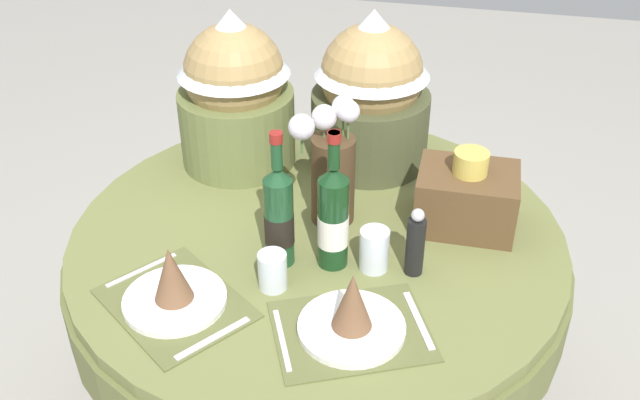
{
  "coord_description": "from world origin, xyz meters",
  "views": [
    {
      "loc": [
        0.35,
        -1.54,
        1.89
      ],
      "look_at": [
        0.0,
        0.03,
        0.82
      ],
      "focal_mm": 41.76,
      "sensor_mm": 36.0,
      "label": 1
    }
  ],
  "objects_px": {
    "wine_bottle_left": "(333,217)",
    "gift_tub_back_left": "(235,85)",
    "flower_vase": "(332,166)",
    "tumbler_near_right": "(273,271)",
    "dining_table": "(317,270)",
    "woven_basket_side_right": "(466,197)",
    "gift_tub_back_centre": "(371,86)",
    "place_setting_left": "(173,288)",
    "place_setting_right": "(352,316)",
    "tumbler_mid": "(374,250)",
    "wine_bottle_centre": "(279,216)",
    "pepper_mill": "(415,244)"
  },
  "relations": [
    {
      "from": "dining_table",
      "to": "tumbler_mid",
      "type": "distance_m",
      "value": 0.27
    },
    {
      "from": "flower_vase",
      "to": "wine_bottle_left",
      "type": "relative_size",
      "value": 0.96
    },
    {
      "from": "tumbler_mid",
      "to": "gift_tub_back_centre",
      "type": "bearing_deg",
      "value": 100.88
    },
    {
      "from": "wine_bottle_centre",
      "to": "wine_bottle_left",
      "type": "bearing_deg",
      "value": 9.44
    },
    {
      "from": "place_setting_right",
      "to": "wine_bottle_left",
      "type": "xyz_separation_m",
      "value": [
        -0.09,
        0.23,
        0.09
      ]
    },
    {
      "from": "pepper_mill",
      "to": "place_setting_left",
      "type": "bearing_deg",
      "value": -155.48
    },
    {
      "from": "place_setting_left",
      "to": "wine_bottle_centre",
      "type": "xyz_separation_m",
      "value": [
        0.2,
        0.21,
        0.09
      ]
    },
    {
      "from": "dining_table",
      "to": "place_setting_right",
      "type": "height_order",
      "value": "place_setting_right"
    },
    {
      "from": "flower_vase",
      "to": "tumbler_near_right",
      "type": "distance_m",
      "value": 0.34
    },
    {
      "from": "dining_table",
      "to": "pepper_mill",
      "type": "relative_size",
      "value": 7.18
    },
    {
      "from": "dining_table",
      "to": "gift_tub_back_left",
      "type": "distance_m",
      "value": 0.58
    },
    {
      "from": "place_setting_left",
      "to": "wine_bottle_left",
      "type": "xyz_separation_m",
      "value": [
        0.32,
        0.23,
        0.09
      ]
    },
    {
      "from": "tumbler_near_right",
      "to": "woven_basket_side_right",
      "type": "height_order",
      "value": "woven_basket_side_right"
    },
    {
      "from": "place_setting_left",
      "to": "gift_tub_back_left",
      "type": "xyz_separation_m",
      "value": [
        -0.06,
        0.66,
        0.2
      ]
    },
    {
      "from": "dining_table",
      "to": "wine_bottle_centre",
      "type": "xyz_separation_m",
      "value": [
        -0.06,
        -0.14,
        0.26
      ]
    },
    {
      "from": "place_setting_right",
      "to": "gift_tub_back_centre",
      "type": "distance_m",
      "value": 0.78
    },
    {
      "from": "place_setting_left",
      "to": "flower_vase",
      "type": "relative_size",
      "value": 1.21
    },
    {
      "from": "wine_bottle_centre",
      "to": "tumbler_mid",
      "type": "height_order",
      "value": "wine_bottle_centre"
    },
    {
      "from": "tumbler_near_right",
      "to": "gift_tub_back_centre",
      "type": "xyz_separation_m",
      "value": [
        0.12,
        0.64,
        0.2
      ]
    },
    {
      "from": "dining_table",
      "to": "place_setting_right",
      "type": "relative_size",
      "value": 3.17
    },
    {
      "from": "woven_basket_side_right",
      "to": "gift_tub_back_left",
      "type": "bearing_deg",
      "value": 164.46
    },
    {
      "from": "dining_table",
      "to": "pepper_mill",
      "type": "distance_m",
      "value": 0.36
    },
    {
      "from": "wine_bottle_centre",
      "to": "gift_tub_back_centre",
      "type": "height_order",
      "value": "gift_tub_back_centre"
    },
    {
      "from": "tumbler_mid",
      "to": "pepper_mill",
      "type": "distance_m",
      "value": 0.1
    },
    {
      "from": "dining_table",
      "to": "tumbler_mid",
      "type": "bearing_deg",
      "value": -34.22
    },
    {
      "from": "gift_tub_back_left",
      "to": "gift_tub_back_centre",
      "type": "bearing_deg",
      "value": 12.62
    },
    {
      "from": "wine_bottle_left",
      "to": "gift_tub_back_left",
      "type": "height_order",
      "value": "gift_tub_back_left"
    },
    {
      "from": "dining_table",
      "to": "tumbler_near_right",
      "type": "relative_size",
      "value": 13.92
    },
    {
      "from": "tumbler_near_right",
      "to": "gift_tub_back_centre",
      "type": "height_order",
      "value": "gift_tub_back_centre"
    },
    {
      "from": "dining_table",
      "to": "wine_bottle_left",
      "type": "xyz_separation_m",
      "value": [
        0.07,
        -0.12,
        0.27
      ]
    },
    {
      "from": "place_setting_left",
      "to": "gift_tub_back_centre",
      "type": "height_order",
      "value": "gift_tub_back_centre"
    },
    {
      "from": "flower_vase",
      "to": "dining_table",
      "type": "bearing_deg",
      "value": -108.63
    },
    {
      "from": "place_setting_right",
      "to": "tumbler_mid",
      "type": "height_order",
      "value": "place_setting_right"
    },
    {
      "from": "wine_bottle_centre",
      "to": "woven_basket_side_right",
      "type": "xyz_separation_m",
      "value": [
        0.43,
        0.26,
        -0.05
      ]
    },
    {
      "from": "place_setting_right",
      "to": "gift_tub_back_left",
      "type": "relative_size",
      "value": 0.88
    },
    {
      "from": "dining_table",
      "to": "woven_basket_side_right",
      "type": "bearing_deg",
      "value": 18.33
    },
    {
      "from": "flower_vase",
      "to": "wine_bottle_centre",
      "type": "bearing_deg",
      "value": -112.59
    },
    {
      "from": "place_setting_left",
      "to": "gift_tub_back_centre",
      "type": "relative_size",
      "value": 0.91
    },
    {
      "from": "dining_table",
      "to": "wine_bottle_left",
      "type": "distance_m",
      "value": 0.3
    },
    {
      "from": "flower_vase",
      "to": "gift_tub_back_centre",
      "type": "height_order",
      "value": "gift_tub_back_centre"
    },
    {
      "from": "wine_bottle_left",
      "to": "gift_tub_back_left",
      "type": "relative_size",
      "value": 0.78
    },
    {
      "from": "pepper_mill",
      "to": "tumbler_near_right",
      "type": "bearing_deg",
      "value": -158.06
    },
    {
      "from": "place_setting_right",
      "to": "wine_bottle_centre",
      "type": "distance_m",
      "value": 0.32
    },
    {
      "from": "place_setting_right",
      "to": "pepper_mill",
      "type": "bearing_deg",
      "value": 65.59
    },
    {
      "from": "tumbler_near_right",
      "to": "gift_tub_back_left",
      "type": "height_order",
      "value": "gift_tub_back_left"
    },
    {
      "from": "wine_bottle_centre",
      "to": "gift_tub_back_left",
      "type": "relative_size",
      "value": 0.77
    },
    {
      "from": "wine_bottle_left",
      "to": "tumbler_mid",
      "type": "height_order",
      "value": "wine_bottle_left"
    },
    {
      "from": "pepper_mill",
      "to": "tumbler_mid",
      "type": "bearing_deg",
      "value": -177.08
    },
    {
      "from": "tumbler_mid",
      "to": "gift_tub_back_left",
      "type": "height_order",
      "value": "gift_tub_back_left"
    },
    {
      "from": "place_setting_right",
      "to": "flower_vase",
      "type": "bearing_deg",
      "value": 107.82
    }
  ]
}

